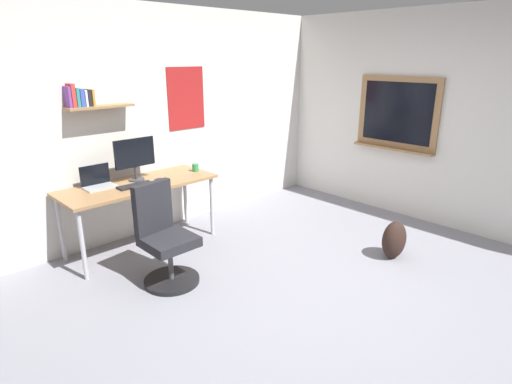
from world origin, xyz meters
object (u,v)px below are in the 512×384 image
Objects in this scene: office_chair at (165,241)px; keyboard at (135,185)px; computer_mouse at (159,180)px; laptop at (98,182)px; monitor_primary at (135,156)px; backpack at (394,240)px; coffee_mug at (195,167)px; desk at (139,189)px.

keyboard is at bearing 79.60° from office_chair.
keyboard is at bearing 180.00° from computer_mouse.
computer_mouse is at bearing -0.00° from keyboard.
office_chair is 1.06m from laptop.
monitor_primary is 1.14× the size of backpack.
monitor_primary is 5.04× the size of coffee_mug.
backpack is (1.73, -2.18, -0.81)m from monitor_primary.
laptop is at bearing 170.26° from coffee_mug.
laptop is at bearing 157.30° from desk.
office_chair reaches higher than keyboard.
coffee_mug is (0.53, 0.05, 0.03)m from computer_mouse.
monitor_primary is at bearing 56.91° from keyboard.
keyboard is 2.78m from backpack.
desk is 0.74m from coffee_mug.
desk is 4.47× the size of keyboard.
computer_mouse is 1.13× the size of coffee_mug.
desk is 0.42m from laptop.
laptop reaches higher than computer_mouse.
laptop is (-0.15, 0.98, 0.39)m from office_chair.
keyboard is 0.28m from computer_mouse.
desk is at bearing -111.05° from monitor_primary.
keyboard is at bearing -123.09° from monitor_primary.
desk is 0.14m from keyboard.
laptop reaches higher than office_chair.
monitor_primary reaches higher than laptop.
desk is at bearing 130.53° from backpack.
coffee_mug is at bearing 117.14° from backpack.
monitor_primary is 2.90m from backpack.
monitor_primary is at bearing 129.33° from computer_mouse.
monitor_primary reaches higher than desk.
office_chair is 1.14m from monitor_primary.
monitor_primary reaches higher than coffee_mug.
keyboard is (0.14, 0.74, 0.35)m from office_chair.
computer_mouse is (0.16, -0.19, -0.25)m from monitor_primary.
desk is 5.34× the size of laptop.
computer_mouse reaches higher than desk.
office_chair is 2.36m from backpack.
coffee_mug reaches higher than computer_mouse.
keyboard is at bearing 132.99° from backpack.
laptop is 0.76× the size of backpack.
computer_mouse is 0.26× the size of backpack.
keyboard reaches higher than backpack.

